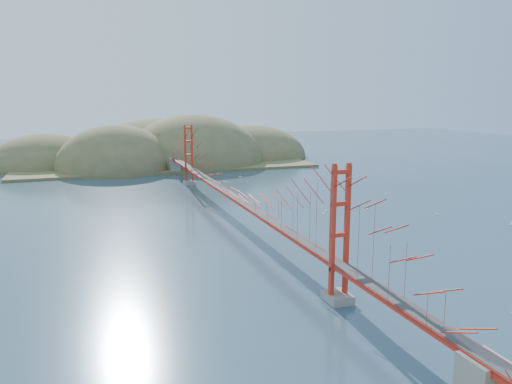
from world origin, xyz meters
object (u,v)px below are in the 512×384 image
object	(u,v)px
bridge	(233,170)
sailboat_0	(326,210)
sailboat_2	(437,214)
sailboat_1	(333,199)

from	to	relation	value
bridge	sailboat_0	bearing A→B (deg)	0.83
bridge	sailboat_0	world-z (taller)	bridge
bridge	sailboat_2	size ratio (longest dim) A/B	139.43
bridge	sailboat_2	bearing A→B (deg)	-13.93
sailboat_0	bridge	bearing A→B (deg)	-179.17
sailboat_0	sailboat_2	world-z (taller)	sailboat_2
bridge	sailboat_1	xyz separation A→B (m)	(19.61, 7.45, -6.86)
sailboat_1	sailboat_0	bearing A→B (deg)	-125.25
sailboat_1	sailboat_2	bearing A→B (deg)	-57.95
sailboat_0	sailboat_1	world-z (taller)	sailboat_1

